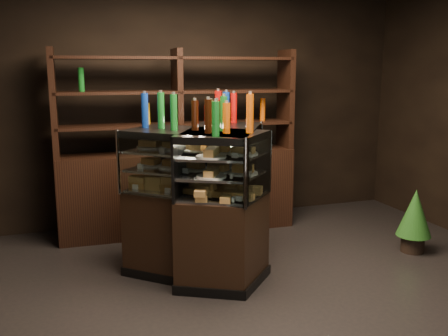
{
  "coord_description": "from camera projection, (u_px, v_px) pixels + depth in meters",
  "views": [
    {
      "loc": [
        -1.64,
        -3.19,
        1.79
      ],
      "look_at": [
        -0.31,
        0.71,
        0.97
      ],
      "focal_mm": 40.0,
      "sensor_mm": 36.0,
      "label": 1
    }
  ],
  "objects": [
    {
      "name": "back_shelving",
      "position": [
        179.0,
        179.0,
        5.49
      ],
      "size": [
        2.58,
        0.51,
        2.0
      ],
      "rotation": [
        0.0,
        0.0,
        -0.03
      ],
      "color": "black",
      "rests_on": "ground"
    },
    {
      "name": "ground",
      "position": [
        292.0,
        306.0,
        3.83
      ],
      "size": [
        5.0,
        5.0,
        0.0
      ],
      "primitive_type": "plane",
      "color": "black",
      "rests_on": "ground"
    },
    {
      "name": "room_shell",
      "position": [
        300.0,
        47.0,
        3.45
      ],
      "size": [
        5.02,
        5.02,
        3.01
      ],
      "color": "black",
      "rests_on": "ground"
    },
    {
      "name": "potted_conifer",
      "position": [
        415.0,
        212.0,
        4.89
      ],
      "size": [
        0.34,
        0.34,
        0.72
      ],
      "rotation": [
        0.0,
        0.0,
        -0.08
      ],
      "color": "black",
      "rests_on": "ground"
    },
    {
      "name": "display_case",
      "position": [
        209.0,
        225.0,
        4.39
      ],
      "size": [
        1.43,
        1.33,
        1.29
      ],
      "rotation": [
        0.0,
        0.0,
        0.16
      ],
      "color": "black",
      "rests_on": "ground"
    },
    {
      "name": "food_display",
      "position": [
        208.0,
        165.0,
        4.28
      ],
      "size": [
        1.06,
        1.05,
        0.41
      ],
      "color": "gold",
      "rests_on": "display_case"
    },
    {
      "name": "bottles_top",
      "position": [
        208.0,
        113.0,
        4.2
      ],
      "size": [
        0.89,
        0.91,
        0.3
      ],
      "color": "#B20C0A",
      "rests_on": "display_case"
    }
  ]
}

